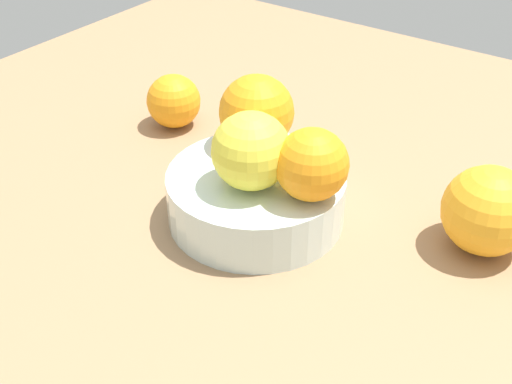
% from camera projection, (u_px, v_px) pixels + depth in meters
% --- Properties ---
extents(ground_plane, '(1.10, 1.10, 0.02)m').
position_uv_depth(ground_plane, '(256.00, 225.00, 0.68)').
color(ground_plane, '#997551').
extents(fruit_bowl, '(0.18, 0.18, 0.05)m').
position_uv_depth(fruit_bowl, '(256.00, 197.00, 0.66)').
color(fruit_bowl, silver).
rests_on(fruit_bowl, ground_plane).
extents(orange_in_bowl_0, '(0.08, 0.08, 0.08)m').
position_uv_depth(orange_in_bowl_0, '(251.00, 151.00, 0.61)').
color(orange_in_bowl_0, yellow).
rests_on(orange_in_bowl_0, fruit_bowl).
extents(orange_in_bowl_1, '(0.08, 0.08, 0.08)m').
position_uv_depth(orange_in_bowl_1, '(257.00, 112.00, 0.67)').
color(orange_in_bowl_1, orange).
rests_on(orange_in_bowl_1, fruit_bowl).
extents(orange_in_bowl_2, '(0.07, 0.07, 0.07)m').
position_uv_depth(orange_in_bowl_2, '(314.00, 163.00, 0.60)').
color(orange_in_bowl_2, orange).
rests_on(orange_in_bowl_2, fruit_bowl).
extents(orange_loose_0, '(0.09, 0.09, 0.09)m').
position_uv_depth(orange_loose_0, '(488.00, 211.00, 0.61)').
color(orange_loose_0, '#F9A823').
rests_on(orange_loose_0, ground_plane).
extents(orange_loose_1, '(0.07, 0.07, 0.07)m').
position_uv_depth(orange_loose_1, '(174.00, 101.00, 0.82)').
color(orange_loose_1, orange).
rests_on(orange_loose_1, ground_plane).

